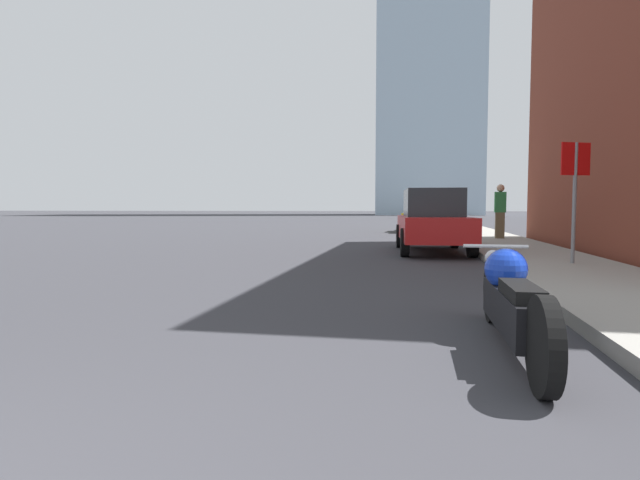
{
  "coord_description": "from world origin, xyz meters",
  "views": [
    {
      "loc": [
        2.02,
        -0.41,
        1.17
      ],
      "look_at": [
        0.89,
        5.63,
        0.78
      ],
      "focal_mm": 28.0,
      "sensor_mm": 36.0,
      "label": 1
    }
  ],
  "objects_px": {
    "stop_sign": "(575,181)",
    "pedestrian": "(500,210)",
    "parked_car_yellow": "(423,216)",
    "motorcycle": "(511,300)",
    "parked_car_red": "(432,221)"
  },
  "relations": [
    {
      "from": "parked_car_red",
      "to": "stop_sign",
      "type": "distance_m",
      "value": 4.48
    },
    {
      "from": "motorcycle",
      "to": "parked_car_red",
      "type": "relative_size",
      "value": 0.58
    },
    {
      "from": "parked_car_red",
      "to": "stop_sign",
      "type": "xyz_separation_m",
      "value": [
        2.43,
        -3.67,
        0.83
      ]
    },
    {
      "from": "stop_sign",
      "to": "pedestrian",
      "type": "xyz_separation_m",
      "value": [
        -0.03,
        7.82,
        -0.57
      ]
    },
    {
      "from": "stop_sign",
      "to": "pedestrian",
      "type": "bearing_deg",
      "value": 90.25
    },
    {
      "from": "parked_car_yellow",
      "to": "motorcycle",
      "type": "bearing_deg",
      "value": -86.25
    },
    {
      "from": "parked_car_yellow",
      "to": "stop_sign",
      "type": "bearing_deg",
      "value": -78.06
    },
    {
      "from": "parked_car_yellow",
      "to": "stop_sign",
      "type": "distance_m",
      "value": 15.57
    },
    {
      "from": "parked_car_red",
      "to": "stop_sign",
      "type": "height_order",
      "value": "stop_sign"
    },
    {
      "from": "motorcycle",
      "to": "parked_car_red",
      "type": "distance_m",
      "value": 9.3
    },
    {
      "from": "parked_car_yellow",
      "to": "stop_sign",
      "type": "relative_size",
      "value": 1.96
    },
    {
      "from": "motorcycle",
      "to": "pedestrian",
      "type": "bearing_deg",
      "value": 81.38
    },
    {
      "from": "pedestrian",
      "to": "parked_car_yellow",
      "type": "bearing_deg",
      "value": 107.95
    },
    {
      "from": "stop_sign",
      "to": "parked_car_yellow",
      "type": "bearing_deg",
      "value": 99.16
    },
    {
      "from": "parked_car_red",
      "to": "pedestrian",
      "type": "distance_m",
      "value": 4.8
    }
  ]
}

